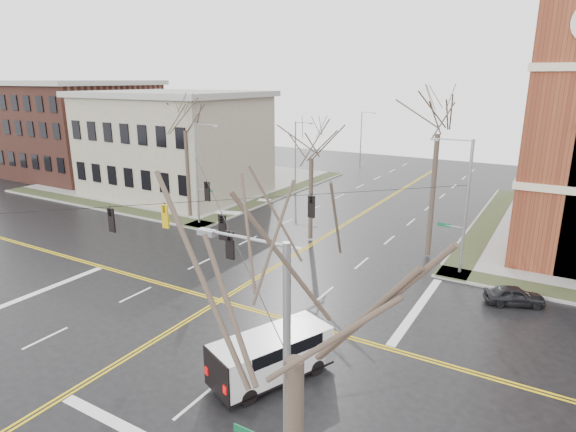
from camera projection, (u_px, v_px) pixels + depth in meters
The scene contains 18 objects.
ground at pixel (220, 301), 28.83m from camera, with size 120.00×120.00×0.00m, color black.
sidewalks at pixel (220, 299), 28.81m from camera, with size 80.00×80.00×0.17m.
road_markings at pixel (220, 300), 28.83m from camera, with size 100.00×100.00×0.01m.
civic_building_a at pixel (175, 145), 54.63m from camera, with size 18.00×14.00×11.00m, color gray.
civic_building_b at pixel (77, 130), 65.93m from camera, with size 18.00×16.00×12.00m, color brown.
signal_pole_ne at pixel (464, 203), 31.45m from camera, with size 2.75×0.22×9.00m.
signal_pole_nw at pixel (198, 171), 42.53m from camera, with size 2.75×0.22×9.00m.
signal_pole_se at pixel (281, 395), 12.41m from camera, with size 2.75×0.22×9.00m.
span_wires at pixel (216, 200), 27.13m from camera, with size 23.02×23.02×0.03m.
traffic_signals at pixel (209, 216), 26.78m from camera, with size 8.21×8.26×1.30m.
streetlight_north_a at pixel (297, 153), 55.99m from camera, with size 2.30×0.20×8.00m.
streetlight_north_b at pixel (362, 136), 72.54m from camera, with size 2.30×0.20×8.00m.
cargo_van at pixel (276, 352), 21.16m from camera, with size 4.12×5.85×2.09m.
parked_car_a at pixel (514, 296), 28.19m from camera, with size 1.35×3.35×1.14m, color black.
tree_nw_far at pixel (185, 125), 43.91m from camera, with size 4.00×4.00×12.14m.
tree_nw_near at pixel (311, 153), 37.71m from camera, with size 4.00×4.00×9.92m.
tree_ne at pixel (438, 125), 33.34m from camera, with size 4.00×4.00×13.42m.
tree_se at pixel (295, 334), 8.48m from camera, with size 4.00×4.00×11.72m.
Camera 1 is at (16.90, -20.59, 12.81)m, focal length 30.00 mm.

